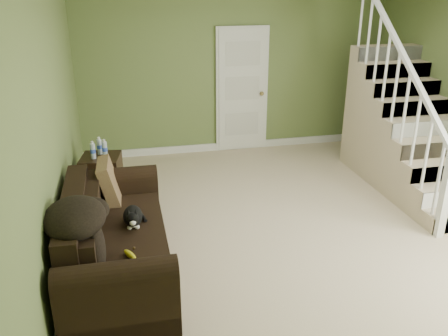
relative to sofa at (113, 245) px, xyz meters
name	(u,v)px	position (x,y,z in m)	size (l,w,h in m)	color
floor	(289,224)	(2.02, 0.60, -0.33)	(5.00, 5.50, 0.01)	tan
wall_back	(236,72)	(2.02, 3.35, 0.97)	(5.00, 0.04, 2.60)	olive
wall_left	(54,133)	(-0.48, 0.60, 0.97)	(0.04, 5.50, 2.60)	olive
baseboard_back	(235,145)	(2.02, 3.32, -0.27)	(5.00, 0.04, 0.12)	white
baseboard_left	(72,243)	(-0.45, 0.60, -0.27)	(0.04, 5.50, 0.12)	white
door	(242,90)	(2.12, 3.30, 0.68)	(0.86, 0.12, 2.02)	white
staircase	(403,137)	(4.01, 1.56, 0.31)	(1.00, 2.51, 2.82)	tan
sofa	(113,245)	(0.00, 0.00, 0.00)	(0.94, 2.18, 0.86)	black
side_table	(102,176)	(-0.14, 1.83, -0.03)	(0.55, 0.55, 0.81)	black
cat	(133,217)	(0.21, 0.10, 0.23)	(0.23, 0.50, 0.24)	black
banana	(130,255)	(0.16, -0.47, 0.16)	(0.05, 0.19, 0.05)	gold
throw_pillow	(110,183)	(-0.01, 0.76, 0.33)	(0.12, 0.49, 0.49)	#533221
throw_blanket	(75,218)	(-0.26, -0.45, 0.56)	(0.50, 0.66, 0.27)	black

